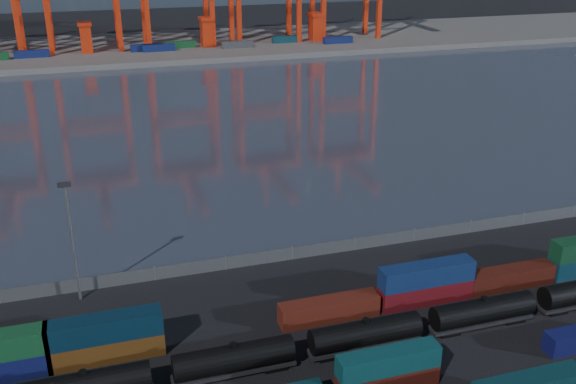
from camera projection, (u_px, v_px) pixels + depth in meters
name	position (u px, v px, depth m)	size (l,w,h in m)	color
ground	(370.00, 377.00, 70.05)	(700.00, 700.00, 0.00)	black
harbor_water	(200.00, 120.00, 162.57)	(700.00, 700.00, 0.00)	#343C4C
far_quay	(153.00, 47.00, 254.70)	(700.00, 70.00, 2.00)	#514F4C
container_row_north	(416.00, 288.00, 82.78)	(141.25, 2.60, 5.54)	navy
tanker_string	(234.00, 359.00, 69.47)	(106.71, 2.95, 4.22)	black
waterfront_fence	(292.00, 253.00, 94.33)	(160.12, 0.12, 2.20)	#595B5E
yard_light_mast	(72.00, 236.00, 81.11)	(1.60, 0.40, 16.60)	slate
quay_containers	(127.00, 49.00, 237.98)	(172.58, 10.99, 2.60)	navy
straddle_carriers	(148.00, 34.00, 242.59)	(140.00, 7.00, 11.10)	red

